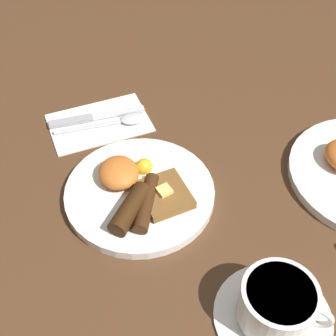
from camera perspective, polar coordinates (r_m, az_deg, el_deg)
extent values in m
plane|color=#4C301C|center=(0.73, -3.43, -3.43)|extent=(3.00, 3.00, 0.00)
cylinder|color=white|center=(0.73, -3.46, -3.05)|extent=(0.23, 0.23, 0.01)
cylinder|color=white|center=(0.75, -2.99, -0.16)|extent=(0.07, 0.07, 0.01)
sphere|color=yellow|center=(0.74, -2.92, 0.14)|extent=(0.03, 0.03, 0.03)
ellipsoid|color=orange|center=(0.73, -6.03, -0.56)|extent=(0.07, 0.06, 0.03)
cylinder|color=#361D0B|center=(0.68, -4.63, -4.98)|extent=(0.08, 0.08, 0.03)
cylinder|color=#3C200F|center=(0.69, -2.27, -4.15)|extent=(0.10, 0.07, 0.02)
cube|color=brown|center=(0.70, -0.45, -3.27)|extent=(0.08, 0.08, 0.01)
cube|color=#F4E072|center=(0.70, -0.45, -2.74)|extent=(0.02, 0.02, 0.01)
cylinder|color=white|center=(0.63, 12.66, -17.20)|extent=(0.15, 0.15, 0.01)
cylinder|color=white|center=(0.60, 13.19, -15.79)|extent=(0.09, 0.09, 0.06)
cylinder|color=brown|center=(0.58, 13.65, -14.55)|extent=(0.08, 0.08, 0.00)
torus|color=white|center=(0.60, 17.71, -16.91)|extent=(0.03, 0.04, 0.04)
cube|color=white|center=(0.86, -8.39, 5.52)|extent=(0.12, 0.18, 0.01)
cube|color=silver|center=(0.87, -6.04, 6.72)|extent=(0.02, 0.10, 0.00)
cube|color=#9E9EA3|center=(0.86, -11.75, 5.62)|extent=(0.02, 0.08, 0.01)
ellipsoid|color=silver|center=(0.85, -4.26, 6.07)|extent=(0.04, 0.05, 0.01)
cube|color=silver|center=(0.85, -9.78, 4.96)|extent=(0.02, 0.12, 0.00)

